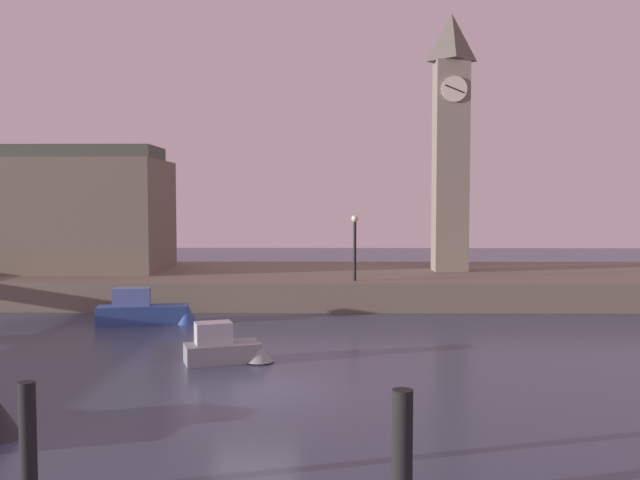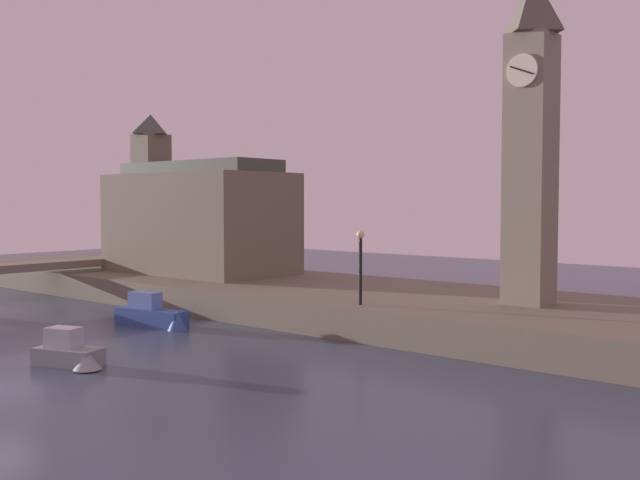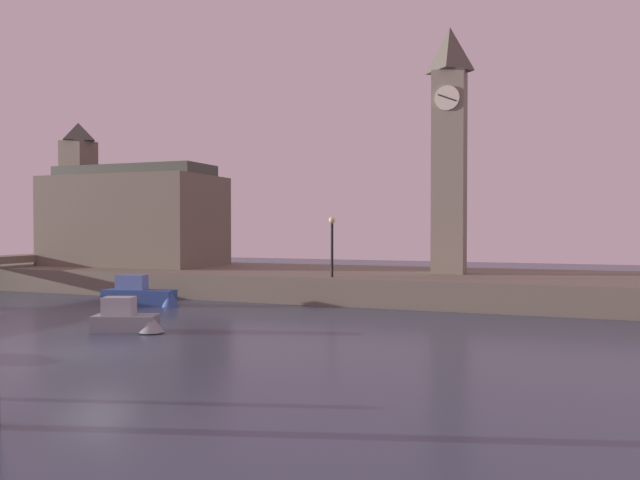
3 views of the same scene
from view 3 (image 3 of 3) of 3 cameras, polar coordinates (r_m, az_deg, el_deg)
ground_plane at (r=23.31m, az=-20.08°, el=-9.53°), size 120.00×120.00×0.00m
far_embankment at (r=40.45m, az=-1.40°, el=-3.84°), size 70.00×12.00×1.50m
clock_tower at (r=38.38m, az=11.89°, el=8.45°), size 2.09×2.15×14.86m
parliament_hall at (r=47.73m, az=-17.13°, el=2.14°), size 12.40×6.92×10.79m
streetlamp at (r=34.51m, az=1.11°, el=0.10°), size 0.36×0.36×3.38m
boat_tour_blue at (r=35.48m, az=-16.06°, el=-4.89°), size 4.68×1.69×1.70m
boat_cruiser_grey at (r=26.80m, az=-17.25°, el=-7.04°), size 3.36×1.93×1.41m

